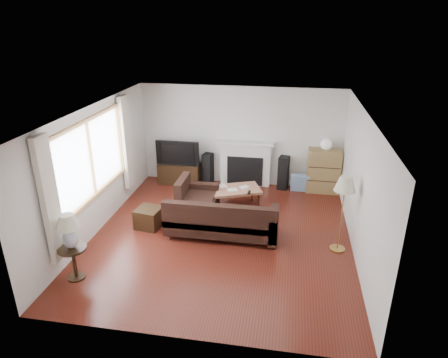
% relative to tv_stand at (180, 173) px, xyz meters
% --- Properties ---
extents(room, '(5.10, 5.60, 2.54)m').
position_rel_tv_stand_xyz_m(room, '(1.53, -2.48, 0.98)').
color(room, '#571D13').
rests_on(room, ground).
extents(window, '(0.12, 2.74, 1.54)m').
position_rel_tv_stand_xyz_m(window, '(-0.92, -2.68, 1.28)').
color(window, brown).
rests_on(window, room).
extents(curtain_near, '(0.10, 0.35, 2.10)m').
position_rel_tv_stand_xyz_m(curtain_near, '(-0.87, -4.20, 1.13)').
color(curtain_near, silver).
rests_on(curtain_near, room).
extents(curtain_far, '(0.10, 0.35, 2.10)m').
position_rel_tv_stand_xyz_m(curtain_far, '(-0.87, -1.16, 1.13)').
color(curtain_far, silver).
rests_on(curtain_far, room).
extents(fireplace, '(1.40, 0.26, 1.15)m').
position_rel_tv_stand_xyz_m(fireplace, '(1.68, 0.16, 0.31)').
color(fireplace, white).
rests_on(fireplace, room).
extents(tv_stand, '(1.06, 0.48, 0.53)m').
position_rel_tv_stand_xyz_m(tv_stand, '(0.00, 0.00, 0.00)').
color(tv_stand, black).
rests_on(tv_stand, ground).
extents(television, '(1.10, 0.14, 0.63)m').
position_rel_tv_stand_xyz_m(television, '(0.00, 0.00, 0.58)').
color(television, black).
rests_on(television, tv_stand).
extents(speaker_left, '(0.28, 0.31, 0.81)m').
position_rel_tv_stand_xyz_m(speaker_left, '(0.73, 0.07, 0.14)').
color(speaker_left, black).
rests_on(speaker_left, ground).
extents(speaker_right, '(0.29, 0.32, 0.84)m').
position_rel_tv_stand_xyz_m(speaker_right, '(2.64, 0.07, 0.16)').
color(speaker_right, black).
rests_on(speaker_right, ground).
extents(bookshelf, '(0.79, 0.38, 1.09)m').
position_rel_tv_stand_xyz_m(bookshelf, '(3.60, 0.05, 0.28)').
color(bookshelf, olive).
rests_on(bookshelf, ground).
extents(globe_lamp, '(0.27, 0.27, 0.27)m').
position_rel_tv_stand_xyz_m(globe_lamp, '(3.60, 0.05, 0.95)').
color(globe_lamp, white).
rests_on(globe_lamp, bookshelf).
extents(sectional_sofa, '(2.37, 1.73, 0.76)m').
position_rel_tv_stand_xyz_m(sectional_sofa, '(1.54, -2.44, 0.12)').
color(sectional_sofa, black).
rests_on(sectional_sofa, ground).
extents(coffee_table, '(1.36, 1.05, 0.47)m').
position_rel_tv_stand_xyz_m(coffee_table, '(1.56, -1.20, -0.03)').
color(coffee_table, '#A56C4F').
rests_on(coffee_table, ground).
extents(footstool, '(0.55, 0.55, 0.41)m').
position_rel_tv_stand_xyz_m(footstool, '(-0.00, -2.36, -0.06)').
color(footstool, black).
rests_on(footstool, ground).
extents(floor_lamp, '(0.49, 0.49, 1.47)m').
position_rel_tv_stand_xyz_m(floor_lamp, '(3.75, -2.60, 0.47)').
color(floor_lamp, '#B4873E').
rests_on(floor_lamp, ground).
extents(side_table, '(0.47, 0.47, 0.58)m').
position_rel_tv_stand_xyz_m(side_table, '(-0.62, -4.22, 0.03)').
color(side_table, black).
rests_on(side_table, ground).
extents(table_lamp, '(0.36, 0.36, 0.59)m').
position_rel_tv_stand_xyz_m(table_lamp, '(-0.62, -4.22, 0.61)').
color(table_lamp, silver).
rests_on(table_lamp, side_table).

